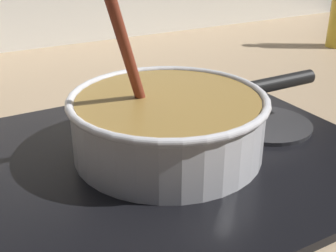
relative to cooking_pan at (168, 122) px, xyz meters
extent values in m
cube|color=#9E8466|center=(-0.09, -0.07, -0.08)|extent=(2.40, 1.60, 0.04)
cube|color=black|center=(0.00, 0.00, -0.05)|extent=(0.56, 0.48, 0.01)
torus|color=#592D0C|center=(0.00, 0.00, -0.04)|extent=(0.18, 0.18, 0.01)
cylinder|color=#262628|center=(0.18, 0.00, -0.04)|extent=(0.14, 0.14, 0.01)
cylinder|color=silver|center=(0.00, 0.00, -0.01)|extent=(0.26, 0.26, 0.08)
cylinder|color=olive|center=(0.00, 0.00, 0.00)|extent=(0.25, 0.25, 0.07)
torus|color=silver|center=(0.00, 0.00, 0.03)|extent=(0.27, 0.27, 0.01)
cylinder|color=black|center=(0.20, 0.00, 0.02)|extent=(0.13, 0.02, 0.02)
cylinder|color=#E5CC7A|center=(0.00, 0.02, 0.02)|extent=(0.04, 0.04, 0.01)
cylinder|color=#E5CC7A|center=(0.02, -0.07, 0.02)|extent=(0.03, 0.03, 0.01)
cylinder|color=beige|center=(-0.06, 0.00, 0.02)|extent=(0.04, 0.04, 0.01)
cylinder|color=#E5CC7A|center=(-0.09, -0.03, 0.02)|extent=(0.03, 0.03, 0.01)
cylinder|color=maroon|center=(-0.07, -0.01, 0.14)|extent=(0.11, 0.08, 0.25)
cube|color=brown|center=(-0.03, 0.03, 0.02)|extent=(0.05, 0.05, 0.01)
camera|label=1|loc=(-0.26, -0.47, 0.24)|focal=46.16mm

